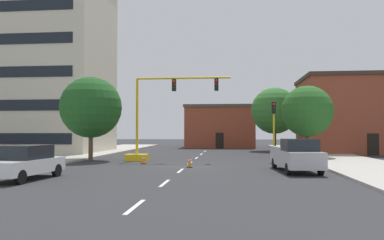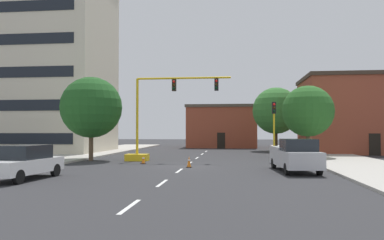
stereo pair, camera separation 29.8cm
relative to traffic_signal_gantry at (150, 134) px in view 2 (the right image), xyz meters
name	(u,v)px [view 2 (the right image)]	position (x,y,z in m)	size (l,w,h in m)	color
ground_plane	(186,166)	(3.48, -4.10, -2.21)	(160.00, 160.00, 0.00)	#2D2D30
sidewalk_left	(70,156)	(-8.58, 3.90, -2.14)	(6.00, 56.00, 0.14)	#B2ADA3
sidewalk_right	(335,158)	(15.55, 3.90, -2.14)	(6.00, 56.00, 0.14)	#B2ADA3
lane_stripe_seg_0	(130,206)	(3.48, -18.10, -2.21)	(0.16, 2.40, 0.01)	silver
lane_stripe_seg_1	(162,183)	(3.48, -12.60, -2.21)	(0.16, 2.40, 0.01)	silver
lane_stripe_seg_2	(179,171)	(3.48, -7.10, -2.21)	(0.16, 2.40, 0.01)	silver
lane_stripe_seg_3	(190,163)	(3.48, -1.60, -2.21)	(0.16, 2.40, 0.01)	silver
lane_stripe_seg_4	(197,158)	(3.48, 3.90, -2.21)	(0.16, 2.40, 0.01)	silver
lane_stripe_seg_5	(202,154)	(3.48, 9.40, -2.21)	(0.16, 2.40, 0.01)	silver
lane_stripe_seg_6	(206,151)	(3.48, 14.90, -2.21)	(0.16, 2.40, 0.01)	silver
building_tall_left	(51,63)	(-14.13, 10.76, 7.99)	(13.02, 11.30, 20.39)	beige
building_brick_center	(222,126)	(5.02, 26.62, 0.89)	(10.20, 9.50, 6.18)	brown
building_row_right	(359,115)	(20.68, 13.43, 2.04)	(12.31, 9.31, 8.50)	brown
traffic_signal_gantry	(150,134)	(0.00, 0.00, 0.00)	(8.57, 1.20, 6.83)	yellow
traffic_light_pole_right	(274,118)	(10.06, 0.80, 1.31)	(0.32, 0.47, 4.80)	yellow
tree_left_near	(91,107)	(-4.91, -0.22, 2.18)	(5.05, 5.05, 6.93)	brown
tree_right_far	(276,111)	(11.87, 16.22, 2.68)	(5.64, 5.64, 7.72)	#4C3823
tree_right_mid	(308,111)	(13.44, 4.59, 2.01)	(4.61, 4.61, 6.54)	brown
pickup_truck_silver	(295,156)	(10.50, -6.91, -1.24)	(2.50, 5.56, 1.99)	#BCBCC1
sedan_white_near_left	(24,162)	(-3.71, -12.13, -1.33)	(2.24, 4.65, 1.74)	white
traffic_cone_roadside_a	(143,159)	(0.09, -2.57, -1.89)	(0.36, 0.36, 0.65)	black
traffic_cone_roadside_b	(189,162)	(3.83, -4.99, -1.83)	(0.36, 0.36, 0.77)	black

